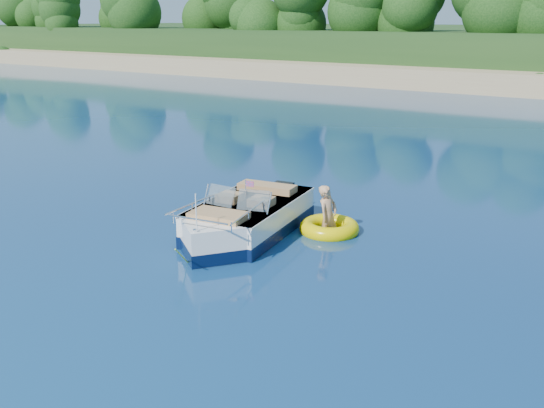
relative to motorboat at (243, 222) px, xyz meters
The scene contains 4 objects.
ground 2.64m from the motorboat, 90.98° to the right, with size 160.00×160.00×0.00m, color #0A1D4A.
motorboat is the anchor object (origin of this frame).
tow_tube 2.14m from the motorboat, 41.12° to the left, with size 1.65×1.65×0.39m.
boy 2.12m from the motorboat, 40.13° to the left, with size 0.60×0.40×1.65m, color tan.
Camera 1 is at (8.24, -8.53, 5.07)m, focal length 40.00 mm.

